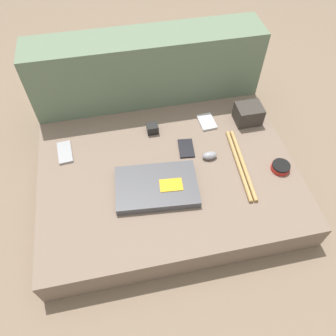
{
  "coord_description": "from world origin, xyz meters",
  "views": [
    {
      "loc": [
        -0.17,
        -0.81,
        1.23
      ],
      "look_at": [
        0.0,
        0.0,
        0.15
      ],
      "focal_mm": 35.0,
      "sensor_mm": 36.0,
      "label": 1
    }
  ],
  "objects_px": {
    "laptop": "(157,187)",
    "speaker_puck": "(281,167)",
    "charger_brick": "(152,129)",
    "computer_mouse": "(210,156)",
    "phone_small": "(207,122)",
    "phone_silver": "(65,152)",
    "phone_black": "(186,148)",
    "camera_pouch": "(248,114)"
  },
  "relations": [
    {
      "from": "laptop",
      "to": "speaker_puck",
      "type": "height_order",
      "value": "laptop"
    },
    {
      "from": "speaker_puck",
      "to": "charger_brick",
      "type": "relative_size",
      "value": 1.52
    },
    {
      "from": "charger_brick",
      "to": "speaker_puck",
      "type": "bearing_deg",
      "value": -33.53
    },
    {
      "from": "computer_mouse",
      "to": "phone_small",
      "type": "height_order",
      "value": "computer_mouse"
    },
    {
      "from": "phone_silver",
      "to": "charger_brick",
      "type": "height_order",
      "value": "charger_brick"
    },
    {
      "from": "speaker_puck",
      "to": "computer_mouse",
      "type": "bearing_deg",
      "value": 156.56
    },
    {
      "from": "phone_black",
      "to": "computer_mouse",
      "type": "bearing_deg",
      "value": -32.88
    },
    {
      "from": "charger_brick",
      "to": "phone_black",
      "type": "bearing_deg",
      "value": -46.56
    },
    {
      "from": "laptop",
      "to": "charger_brick",
      "type": "height_order",
      "value": "charger_brick"
    },
    {
      "from": "computer_mouse",
      "to": "phone_small",
      "type": "relative_size",
      "value": 0.59
    },
    {
      "from": "speaker_puck",
      "to": "charger_brick",
      "type": "bearing_deg",
      "value": 146.47
    },
    {
      "from": "phone_silver",
      "to": "camera_pouch",
      "type": "relative_size",
      "value": 1.08
    },
    {
      "from": "speaker_puck",
      "to": "phone_silver",
      "type": "bearing_deg",
      "value": 162.89
    },
    {
      "from": "computer_mouse",
      "to": "phone_silver",
      "type": "relative_size",
      "value": 0.5
    },
    {
      "from": "speaker_puck",
      "to": "phone_black",
      "type": "xyz_separation_m",
      "value": [
        -0.36,
        0.19,
        -0.01
      ]
    },
    {
      "from": "phone_silver",
      "to": "phone_black",
      "type": "bearing_deg",
      "value": -13.75
    },
    {
      "from": "phone_black",
      "to": "phone_silver",
      "type": "bearing_deg",
      "value": 177.2
    },
    {
      "from": "laptop",
      "to": "phone_small",
      "type": "bearing_deg",
      "value": 52.45
    },
    {
      "from": "laptop",
      "to": "phone_small",
      "type": "height_order",
      "value": "laptop"
    },
    {
      "from": "phone_silver",
      "to": "phone_black",
      "type": "height_order",
      "value": "phone_silver"
    },
    {
      "from": "laptop",
      "to": "camera_pouch",
      "type": "height_order",
      "value": "camera_pouch"
    },
    {
      "from": "speaker_puck",
      "to": "phone_black",
      "type": "bearing_deg",
      "value": 152.32
    },
    {
      "from": "phone_black",
      "to": "charger_brick",
      "type": "height_order",
      "value": "charger_brick"
    },
    {
      "from": "charger_brick",
      "to": "phone_small",
      "type": "bearing_deg",
      "value": 1.61
    },
    {
      "from": "laptop",
      "to": "phone_small",
      "type": "xyz_separation_m",
      "value": [
        0.3,
        0.32,
        -0.01
      ]
    },
    {
      "from": "laptop",
      "to": "camera_pouch",
      "type": "relative_size",
      "value": 2.89
    },
    {
      "from": "phone_small",
      "to": "laptop",
      "type": "bearing_deg",
      "value": -136.02
    },
    {
      "from": "phone_silver",
      "to": "phone_small",
      "type": "distance_m",
      "value": 0.66
    },
    {
      "from": "computer_mouse",
      "to": "phone_silver",
      "type": "bearing_deg",
      "value": 166.46
    },
    {
      "from": "phone_small",
      "to": "computer_mouse",
      "type": "bearing_deg",
      "value": -106.03
    },
    {
      "from": "phone_black",
      "to": "phone_small",
      "type": "relative_size",
      "value": 1.02
    },
    {
      "from": "computer_mouse",
      "to": "phone_black",
      "type": "relative_size",
      "value": 0.57
    },
    {
      "from": "speaker_puck",
      "to": "phone_silver",
      "type": "height_order",
      "value": "speaker_puck"
    },
    {
      "from": "phone_black",
      "to": "charger_brick",
      "type": "xyz_separation_m",
      "value": [
        -0.13,
        0.13,
        0.02
      ]
    },
    {
      "from": "computer_mouse",
      "to": "phone_small",
      "type": "xyz_separation_m",
      "value": [
        0.05,
        0.21,
        -0.01
      ]
    },
    {
      "from": "laptop",
      "to": "charger_brick",
      "type": "distance_m",
      "value": 0.32
    },
    {
      "from": "phone_black",
      "to": "camera_pouch",
      "type": "bearing_deg",
      "value": 25.92
    },
    {
      "from": "laptop",
      "to": "phone_black",
      "type": "relative_size",
      "value": 3.09
    },
    {
      "from": "phone_silver",
      "to": "phone_black",
      "type": "relative_size",
      "value": 1.15
    },
    {
      "from": "computer_mouse",
      "to": "speaker_puck",
      "type": "distance_m",
      "value": 0.3
    },
    {
      "from": "phone_black",
      "to": "phone_small",
      "type": "height_order",
      "value": "phone_small"
    },
    {
      "from": "phone_silver",
      "to": "charger_brick",
      "type": "distance_m",
      "value": 0.4
    }
  ]
}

